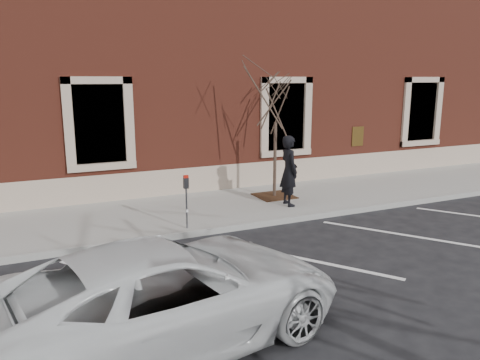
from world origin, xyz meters
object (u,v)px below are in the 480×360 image
parking_meter (186,192)px  white_truck (165,294)px  man (289,171)px  sapling (276,102)px

parking_meter → white_truck: white_truck is taller
parking_meter → white_truck: (-1.75, -4.36, -0.31)m
man → parking_meter: bearing=108.9°
man → sapling: size_ratio=0.49×
white_truck → parking_meter: bearing=-32.7°
parking_meter → sapling: size_ratio=0.32×
parking_meter → white_truck: bearing=-113.6°
parking_meter → man: bearing=12.0°
sapling → white_truck: 8.36m
man → parking_meter: 3.36m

